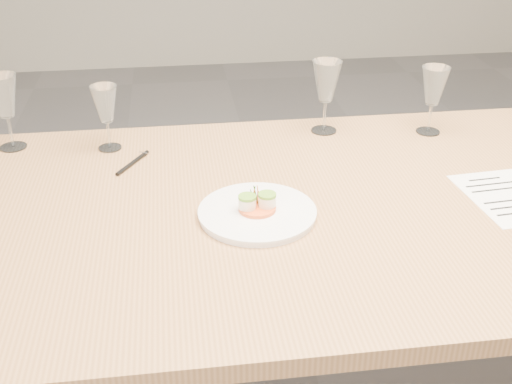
{
  "coord_description": "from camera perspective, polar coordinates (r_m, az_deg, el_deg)",
  "views": [
    {
      "loc": [
        -0.39,
        -1.26,
        1.47
      ],
      "look_at": [
        -0.22,
        -0.03,
        0.8
      ],
      "focal_mm": 45.0,
      "sensor_mm": 36.0,
      "label": 1
    }
  ],
  "objects": [
    {
      "name": "dining_table",
      "position": [
        1.54,
        8.15,
        -2.83
      ],
      "size": [
        2.4,
        1.0,
        0.75
      ],
      "color": "#AF7C4C",
      "rests_on": "ground"
    },
    {
      "name": "dinner_plate",
      "position": [
        1.41,
        0.13,
        -1.76
      ],
      "size": [
        0.26,
        0.26,
        0.07
      ],
      "rotation": [
        0.0,
        0.0,
        -0.23
      ],
      "color": "white",
      "rests_on": "dining_table"
    },
    {
      "name": "recipe_sheet",
      "position": [
        1.61,
        21.78,
        -0.36
      ],
      "size": [
        0.22,
        0.27,
        0.0
      ],
      "rotation": [
        0.0,
        0.0,
        0.08
      ],
      "color": "white",
      "rests_on": "dining_table"
    },
    {
      "name": "ballpoint_pen",
      "position": [
        1.68,
        -10.89,
        2.59
      ],
      "size": [
        0.08,
        0.13,
        0.01
      ],
      "rotation": [
        0.0,
        0.0,
        1.04
      ],
      "color": "black",
      "rests_on": "dining_table"
    },
    {
      "name": "wine_glass_0",
      "position": [
        1.81,
        -21.51,
        7.79
      ],
      "size": [
        0.08,
        0.08,
        0.2
      ],
      "color": "white",
      "rests_on": "dining_table"
    },
    {
      "name": "wine_glass_1",
      "position": [
        1.74,
        -13.27,
        7.5
      ],
      "size": [
        0.07,
        0.07,
        0.18
      ],
      "color": "white",
      "rests_on": "dining_table"
    },
    {
      "name": "wine_glass_2",
      "position": [
        1.81,
        6.27,
        9.62
      ],
      "size": [
        0.08,
        0.08,
        0.21
      ],
      "color": "white",
      "rests_on": "dining_table"
    },
    {
      "name": "wine_glass_3",
      "position": [
        1.86,
        15.54,
        8.96
      ],
      "size": [
        0.08,
        0.08,
        0.19
      ],
      "color": "white",
      "rests_on": "dining_table"
    }
  ]
}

